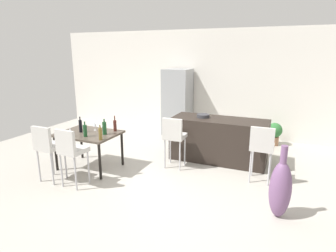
{
  "coord_description": "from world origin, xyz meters",
  "views": [
    {
      "loc": [
        1.87,
        -4.65,
        2.29
      ],
      "look_at": [
        -0.31,
        0.41,
        0.85
      ],
      "focal_mm": 30.29,
      "sensor_mm": 36.0,
      "label": 1
    }
  ],
  "objects": [
    {
      "name": "bar_chair_middle",
      "position": [
        1.52,
        0.36,
        0.7
      ],
      "size": [
        0.4,
        0.4,
        1.05
      ],
      "color": "beige",
      "rests_on": "ground_plane"
    },
    {
      "name": "wine_bottle_far",
      "position": [
        -1.21,
        -0.61,
        0.85
      ],
      "size": [
        0.06,
        0.06,
        0.28
      ],
      "color": "brown",
      "rests_on": "dining_table"
    },
    {
      "name": "fruit_bowl",
      "position": [
        0.2,
        1.14,
        0.96
      ],
      "size": [
        0.27,
        0.27,
        0.07
      ],
      "primitive_type": "cylinder",
      "color": "#333338",
      "rests_on": "kitchen_island"
    },
    {
      "name": "kitchen_island",
      "position": [
        0.57,
        1.13,
        0.46
      ],
      "size": [
        2.02,
        0.78,
        0.92
      ],
      "primitive_type": "cube",
      "color": "black",
      "rests_on": "ground_plane"
    },
    {
      "name": "wine_bottle_corner",
      "position": [
        -1.88,
        -0.34,
        0.87
      ],
      "size": [
        0.06,
        0.06,
        0.32
      ],
      "color": "black",
      "rests_on": "dining_table"
    },
    {
      "name": "dining_chair_near",
      "position": [
        -1.98,
        -1.12,
        0.7
      ],
      "size": [
        0.41,
        0.41,
        1.05
      ],
      "color": "beige",
      "rests_on": "ground_plane"
    },
    {
      "name": "back_wall",
      "position": [
        0.0,
        3.16,
        1.45
      ],
      "size": [
        10.0,
        0.12,
        2.9
      ],
      "primitive_type": "cube",
      "color": "silver",
      "rests_on": "ground_plane"
    },
    {
      "name": "wine_glass_middle",
      "position": [
        -1.71,
        -0.11,
        0.86
      ],
      "size": [
        0.07,
        0.07,
        0.17
      ],
      "color": "silver",
      "rests_on": "dining_table"
    },
    {
      "name": "floor_vase",
      "position": [
        1.89,
        -0.7,
        0.43
      ],
      "size": [
        0.3,
        0.3,
        1.07
      ],
      "color": "#704C75",
      "rests_on": "ground_plane"
    },
    {
      "name": "ground_plane",
      "position": [
        0.0,
        0.0,
        0.0
      ],
      "size": [
        10.0,
        10.0,
        0.0
      ],
      "primitive_type": "plane",
      "color": "#ADA89E"
    },
    {
      "name": "refrigerator",
      "position": [
        -1.02,
        2.72,
        0.92
      ],
      "size": [
        0.72,
        0.68,
        1.84
      ],
      "primitive_type": "cube",
      "color": "#939699",
      "rests_on": "ground_plane"
    },
    {
      "name": "dining_chair_far",
      "position": [
        -1.46,
        -1.12,
        0.7
      ],
      "size": [
        0.42,
        0.42,
        1.05
      ],
      "color": "beige",
      "rests_on": "ground_plane"
    },
    {
      "name": "wine_glass_left",
      "position": [
        -1.86,
        -0.66,
        0.86
      ],
      "size": [
        0.07,
        0.07,
        0.17
      ],
      "color": "silver",
      "rests_on": "dining_table"
    },
    {
      "name": "bar_chair_left",
      "position": [
        -0.16,
        0.36,
        0.7
      ],
      "size": [
        0.42,
        0.42,
        1.05
      ],
      "color": "beige",
      "rests_on": "ground_plane"
    },
    {
      "name": "wine_bottle_right",
      "position": [
        -1.35,
        -0.28,
        0.87
      ],
      "size": [
        0.08,
        0.08,
        0.31
      ],
      "color": "#194723",
      "rests_on": "dining_table"
    },
    {
      "name": "potted_plant",
      "position": [
        1.62,
        2.71,
        0.33
      ],
      "size": [
        0.37,
        0.37,
        0.57
      ],
      "color": "#996B4C",
      "rests_on": "ground_plane"
    },
    {
      "name": "wine_bottle_near",
      "position": [
        -1.3,
        -0.0,
        0.86
      ],
      "size": [
        0.07,
        0.07,
        0.31
      ],
      "color": "#471E19",
      "rests_on": "dining_table"
    },
    {
      "name": "dining_table",
      "position": [
        -1.72,
        -0.32,
        0.67
      ],
      "size": [
        1.17,
        0.87,
        0.74
      ],
      "color": "#4C4238",
      "rests_on": "ground_plane"
    },
    {
      "name": "wine_bottle_inner",
      "position": [
        -1.6,
        -0.55,
        0.86
      ],
      "size": [
        0.07,
        0.07,
        0.29
      ],
      "color": "#194723",
      "rests_on": "dining_table"
    }
  ]
}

